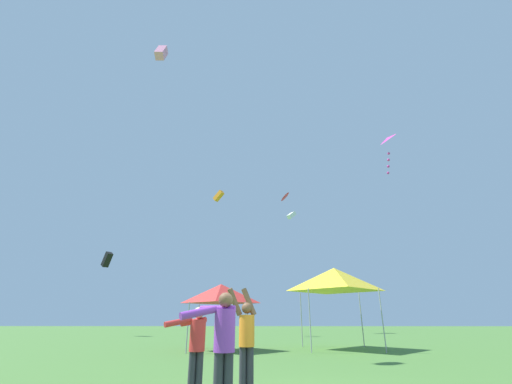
{
  "coord_description": "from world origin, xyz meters",
  "views": [
    {
      "loc": [
        -0.7,
        -6.09,
        1.4
      ],
      "look_at": [
        -0.97,
        16.87,
        10.24
      ],
      "focal_mm": 23.04,
      "sensor_mm": 36.0,
      "label": 1
    }
  ],
  "objects": [
    {
      "name": "kite_black_box",
      "position": [
        -14.49,
        23.53,
        6.34
      ],
      "size": [
        1.17,
        1.1,
        1.38
      ],
      "color": "black"
    },
    {
      "name": "person_flyer_orange",
      "position": [
        -1.01,
        1.76,
        1.07
      ],
      "size": [
        0.7,
        0.39,
        2.06
      ],
      "color": "#2D2D38",
      "rests_on": "ground"
    },
    {
      "name": "person_companion_purple",
      "position": [
        -1.34,
        -0.0,
        1.09
      ],
      "size": [
        0.91,
        0.72,
        1.83
      ],
      "color": "#2D2D38",
      "rests_on": "ground"
    },
    {
      "name": "canopy_tent_yellow",
      "position": [
        3.12,
        11.21,
        3.25
      ],
      "size": [
        3.58,
        3.58,
        3.83
      ],
      "color": "#9E9EA3",
      "rests_on": "ground"
    },
    {
      "name": "person_watcher_red",
      "position": [
        -2.03,
        1.28,
        0.96
      ],
      "size": [
        0.81,
        0.68,
        1.62
      ],
      "color": "#2D2D38",
      "rests_on": "ground"
    },
    {
      "name": "kite_magenta_diamond",
      "position": [
        7.96,
        13.51,
        12.62
      ],
      "size": [
        1.51,
        1.39,
        2.94
      ],
      "color": "#D6389E"
    },
    {
      "name": "kite_red_delta",
      "position": [
        2.22,
        29.91,
        14.7
      ],
      "size": [
        1.1,
        1.38,
        1.07
      ],
      "color": "red"
    },
    {
      "name": "canopy_tent_red",
      "position": [
        -2.6,
        10.48,
        2.51
      ],
      "size": [
        2.76,
        2.76,
        2.95
      ],
      "color": "#9E9EA3",
      "rests_on": "ground"
    },
    {
      "name": "kite_white_box",
      "position": [
        2.87,
        29.29,
        12.21
      ],
      "size": [
        1.19,
        1.16,
        1.04
      ],
      "color": "white"
    },
    {
      "name": "kite_orange_box",
      "position": [
        -4.67,
        23.58,
        12.43
      ],
      "size": [
        1.18,
        1.01,
        1.01
      ],
      "color": "orange"
    },
    {
      "name": "kite_pink_box",
      "position": [
        -5.62,
        6.73,
        13.87
      ],
      "size": [
        0.43,
        0.88,
        1.12
      ],
      "color": "pink"
    }
  ]
}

